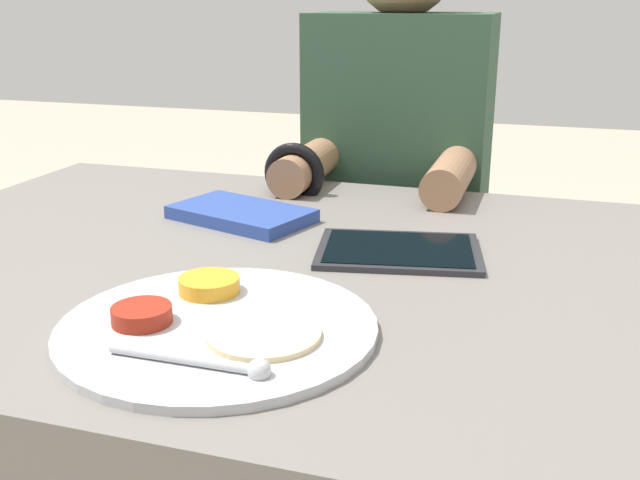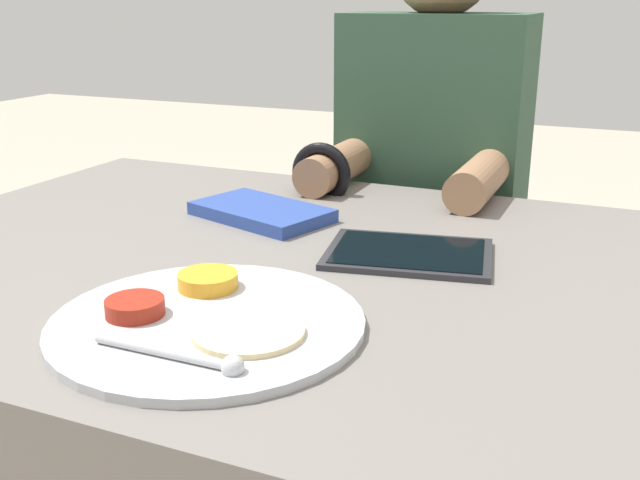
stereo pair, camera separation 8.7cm
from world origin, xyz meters
name	(u,v)px [view 2 (the right image)]	position (x,y,z in m)	size (l,w,h in m)	color
thali_tray	(206,320)	(0.05, -0.23, 0.77)	(0.33, 0.33, 0.03)	#B7BABF
red_notebook	(262,213)	(-0.08, 0.15, 0.77)	(0.24, 0.18, 0.02)	silver
tablet_device	(409,254)	(0.18, 0.07, 0.77)	(0.24, 0.20, 0.01)	#28282D
person_diner	(428,252)	(0.07, 0.58, 0.59)	(0.36, 0.42, 1.25)	black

